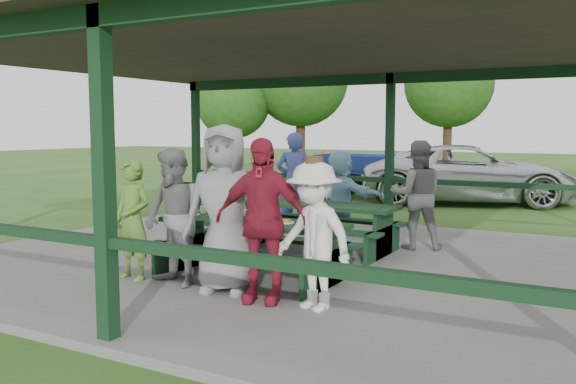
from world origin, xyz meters
The scene contains 19 objects.
ground centered at (0.00, 0.00, 0.00)m, with size 90.00×90.00×0.00m, color #294D18.
concrete_slab centered at (0.00, 0.00, 0.05)m, with size 10.00×8.00×0.10m, color slate.
pavilion_structure centered at (0.00, 0.00, 3.17)m, with size 10.60×8.60×3.24m.
picnic_table_near centered at (-0.07, -1.20, 0.57)m, with size 2.51×1.39×0.75m.
picnic_table_far centered at (-0.12, 0.80, 0.57)m, with size 2.54×1.39×0.75m.
table_setting centered at (-0.09, -1.15, 0.88)m, with size 2.36×0.45×0.10m.
contestant_green centered at (-1.37, -2.01, 0.86)m, with size 0.56×0.37×1.53m, color #5A8A30.
contestant_grey_left centered at (-0.68, -2.02, 0.95)m, with size 0.82×0.64×1.69m, color gray.
contestant_grey_mid centered at (0.04, -1.97, 1.09)m, with size 0.97×0.63×1.98m, color gray.
contestant_red centered at (0.61, -2.09, 1.01)m, with size 1.07×0.45×1.83m, color maroon.
contestant_white_fedora centered at (1.25, -2.07, 0.90)m, with size 1.15×0.86×1.64m.
spectator_lblue centered at (-0.11, 1.66, 0.89)m, with size 1.46×0.47×1.58m, color #96CCE8.
spectator_blue centered at (-1.30, 2.22, 1.03)m, with size 0.68×0.44×1.86m, color #4352AF.
spectator_grey centered at (1.22, 1.68, 0.97)m, with size 0.84×0.66×1.74m, color gray.
pickup_truck centered at (0.42, 9.03, 0.79)m, with size 2.62×5.68×1.58m, color silver.
farm_trailer centered at (-2.37, 8.70, 0.67)m, with size 3.89×1.81×1.36m.
tree_far_left centered at (-7.07, 13.42, 3.91)m, with size 3.70×3.70×5.78m.
tree_left centered at (-2.39, 17.63, 3.85)m, with size 3.64×3.64×5.68m.
tree_edge_left centered at (-9.23, 11.93, 3.03)m, with size 2.88×2.88×4.50m.
Camera 1 is at (4.09, -7.77, 2.03)m, focal length 38.00 mm.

